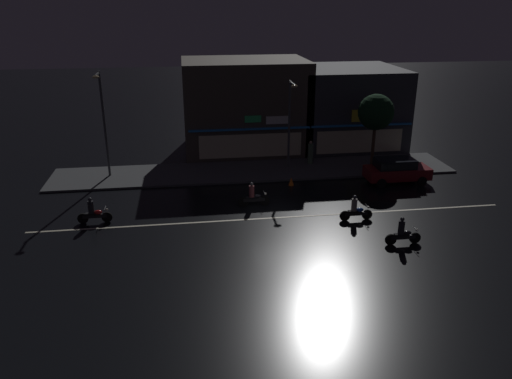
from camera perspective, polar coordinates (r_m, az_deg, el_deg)
ground_plane at (r=28.66m, az=2.20°, el=-3.26°), size 140.00×140.00×0.00m
lane_divider_stripe at (r=28.66m, az=2.20°, el=-3.25°), size 27.26×0.16×0.01m
sidewalk_far at (r=36.25m, az=-0.12°, el=2.15°), size 28.69×4.68×0.14m
storefront_left_block at (r=40.89m, az=-1.28°, el=9.51°), size 9.78×7.09×7.30m
storefront_center_block at (r=43.39m, az=10.13°, el=9.30°), size 8.60×8.28×6.47m
streetlamp_west at (r=35.27m, az=-17.05°, el=7.96°), size 0.44×1.64×7.18m
streetlamp_mid at (r=35.84m, az=3.90°, el=8.26°), size 0.44×1.64×6.30m
pedestrian_on_sidewalk at (r=37.65m, az=6.23°, el=4.14°), size 0.39×0.39×1.75m
street_tree at (r=37.09m, az=13.52°, el=8.54°), size 2.57×2.57×5.31m
parked_car_near_kerb at (r=35.22m, az=15.73°, el=2.15°), size 4.30×1.98×1.67m
motorcycle_lead at (r=28.66m, az=11.28°, el=-2.29°), size 1.90×0.60×1.52m
motorcycle_following at (r=30.04m, az=-0.31°, el=-0.76°), size 1.90×0.60×1.52m
motorcycle_opposite_lane at (r=26.47m, az=16.38°, el=-4.78°), size 1.90×0.60×1.52m
motorcycle_trailing_far at (r=29.23m, az=-18.06°, el=-2.49°), size 1.90×0.60×1.52m
traffic_cone at (r=33.62m, az=4.04°, el=0.94°), size 0.36×0.36×0.55m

